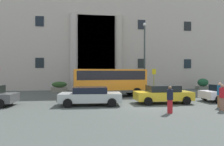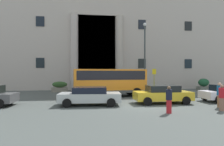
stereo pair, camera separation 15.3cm
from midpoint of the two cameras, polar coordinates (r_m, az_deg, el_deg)
ground_plane at (r=14.57m, az=10.12°, el=-9.53°), size 80.00×64.00×0.12m
office_building_facade at (r=32.01m, az=0.53°, el=10.77°), size 43.01×9.76×16.53m
orange_minibus at (r=19.36m, az=-0.46°, el=-2.12°), size 7.19×3.10×2.70m
bus_stop_sign at (r=22.41m, az=12.35°, el=-1.56°), size 0.44×0.08×2.77m
hedge_planter_entrance_left at (r=24.57m, az=-14.82°, el=-3.95°), size 1.86×0.72×1.28m
hedge_planter_west at (r=28.91m, az=25.27°, el=-3.07°), size 1.59×0.97×1.55m
hedge_planter_far_east at (r=23.99m, az=-1.45°, el=-3.66°), size 2.14×0.81×1.61m
parked_coupe_end at (r=15.74m, az=14.77°, el=-5.94°), size 4.35×2.02×1.39m
white_taxi_kerbside at (r=14.48m, az=-6.16°, el=-6.57°), size 4.53×2.29×1.32m
motorcycle_near_kerb at (r=18.52m, az=17.65°, el=-5.82°), size 2.05×0.55×0.89m
motorcycle_far_end at (r=16.86m, az=-10.56°, el=-6.43°), size 1.90×0.55×0.89m
pedestrian_woman_dark_dress at (r=12.08m, az=16.61°, el=-7.43°), size 0.36×0.36×1.60m
pedestrian_man_crossing at (r=14.13m, az=29.64°, el=-6.25°), size 0.36×0.36×1.64m
pedestrian_man_red_shirt at (r=15.34m, az=29.10°, el=-5.59°), size 0.36×0.36×1.71m
lamppost_plaza_centre at (r=23.48m, az=9.71°, el=5.97°), size 0.40×0.40×8.24m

